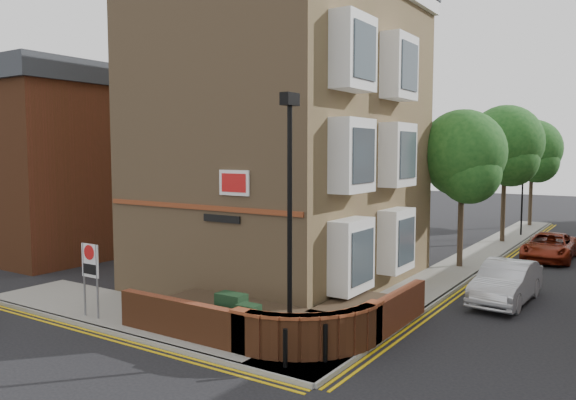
# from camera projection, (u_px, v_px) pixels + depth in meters

# --- Properties ---
(ground) EXTENTS (120.00, 120.00, 0.00)m
(ground) POSITION_uv_depth(u_px,v_px,m) (207.00, 360.00, 13.60)
(ground) COLOR black
(ground) RESTS_ON ground
(pavement_corner) EXTENTS (13.00, 3.00, 0.12)m
(pavement_corner) POSITION_uv_depth(u_px,v_px,m) (152.00, 319.00, 16.76)
(pavement_corner) COLOR gray
(pavement_corner) RESTS_ON ground
(pavement_main) EXTENTS (2.00, 32.00, 0.12)m
(pavement_main) POSITION_uv_depth(u_px,v_px,m) (472.00, 260.00, 25.83)
(pavement_main) COLOR gray
(pavement_main) RESTS_ON ground
(kerb_side) EXTENTS (13.00, 0.15, 0.12)m
(kerb_side) POSITION_uv_depth(u_px,v_px,m) (112.00, 332.00, 15.51)
(kerb_side) COLOR gray
(kerb_side) RESTS_ON ground
(kerb_main_near) EXTENTS (0.15, 32.00, 0.12)m
(kerb_main_near) POSITION_uv_depth(u_px,v_px,m) (495.00, 262.00, 25.29)
(kerb_main_near) COLOR gray
(kerb_main_near) RESTS_ON ground
(yellow_lines_side) EXTENTS (13.00, 0.28, 0.01)m
(yellow_lines_side) POSITION_uv_depth(u_px,v_px,m) (104.00, 336.00, 15.30)
(yellow_lines_side) COLOR gold
(yellow_lines_side) RESTS_ON ground
(yellow_lines_main) EXTENTS (0.28, 32.00, 0.01)m
(yellow_lines_main) POSITION_uv_depth(u_px,v_px,m) (500.00, 264.00, 25.15)
(yellow_lines_main) COLOR gold
(yellow_lines_main) RESTS_ON ground
(corner_building) EXTENTS (8.95, 10.40, 13.60)m
(corner_building) POSITION_uv_depth(u_px,v_px,m) (289.00, 120.00, 21.28)
(corner_building) COLOR #92724D
(corner_building) RESTS_ON ground
(garden_wall) EXTENTS (6.80, 6.00, 1.20)m
(garden_wall) POSITION_uv_depth(u_px,v_px,m) (267.00, 332.00, 15.68)
(garden_wall) COLOR brown
(garden_wall) RESTS_ON ground
(lamppost) EXTENTS (0.25, 0.50, 6.30)m
(lamppost) POSITION_uv_depth(u_px,v_px,m) (290.00, 223.00, 13.43)
(lamppost) COLOR black
(lamppost) RESTS_ON pavement_corner
(utility_cabinet_large) EXTENTS (0.80, 0.45, 1.20)m
(utility_cabinet_large) POSITION_uv_depth(u_px,v_px,m) (231.00, 316.00, 14.78)
(utility_cabinet_large) COLOR black
(utility_cabinet_large) RESTS_ON pavement_corner
(utility_cabinet_small) EXTENTS (0.55, 0.40, 1.10)m
(utility_cabinet_small) POSITION_uv_depth(u_px,v_px,m) (249.00, 326.00, 14.10)
(utility_cabinet_small) COLOR black
(utility_cabinet_small) RESTS_ON pavement_corner
(bollard_near) EXTENTS (0.11, 0.11, 0.90)m
(bollard_near) POSITION_uv_depth(u_px,v_px,m) (285.00, 348.00, 12.79)
(bollard_near) COLOR black
(bollard_near) RESTS_ON pavement_corner
(bollard_far) EXTENTS (0.11, 0.11, 0.90)m
(bollard_far) POSITION_uv_depth(u_px,v_px,m) (325.00, 343.00, 13.13)
(bollard_far) COLOR black
(bollard_far) RESTS_ON pavement_corner
(zone_sign) EXTENTS (0.72, 0.07, 2.20)m
(zone_sign) POSITION_uv_depth(u_px,v_px,m) (90.00, 266.00, 16.60)
(zone_sign) COLOR slate
(zone_sign) RESTS_ON pavement_corner
(side_building) EXTENTS (6.40, 10.40, 9.00)m
(side_building) POSITION_uv_depth(u_px,v_px,m) (86.00, 161.00, 28.06)
(side_building) COLOR brown
(side_building) RESTS_ON ground
(tree_near) EXTENTS (3.64, 3.65, 6.70)m
(tree_near) POSITION_uv_depth(u_px,v_px,m) (463.00, 159.00, 23.80)
(tree_near) COLOR #382B1E
(tree_near) RESTS_ON pavement_main
(tree_mid) EXTENTS (4.03, 4.03, 7.42)m
(tree_mid) POSITION_uv_depth(u_px,v_px,m) (505.00, 148.00, 30.42)
(tree_mid) COLOR #382B1E
(tree_mid) RESTS_ON pavement_main
(tree_far) EXTENTS (3.81, 3.81, 7.00)m
(tree_far) POSITION_uv_depth(u_px,v_px,m) (532.00, 153.00, 37.11)
(tree_far) COLOR #382B1E
(tree_far) RESTS_ON pavement_main
(traffic_light_assembly) EXTENTS (0.20, 0.16, 4.20)m
(traffic_light_assembly) POSITION_uv_depth(u_px,v_px,m) (522.00, 190.00, 32.87)
(traffic_light_assembly) COLOR black
(traffic_light_assembly) RESTS_ON pavement_main
(silver_car_near) EXTENTS (1.63, 4.24, 1.38)m
(silver_car_near) POSITION_uv_depth(u_px,v_px,m) (506.00, 282.00, 18.70)
(silver_car_near) COLOR #B8BBC1
(silver_car_near) RESTS_ON ground
(red_car_main) EXTENTS (2.07, 4.47, 1.24)m
(red_car_main) POSITION_uv_depth(u_px,v_px,m) (550.00, 247.00, 26.08)
(red_car_main) COLOR maroon
(red_car_main) RESTS_ON ground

